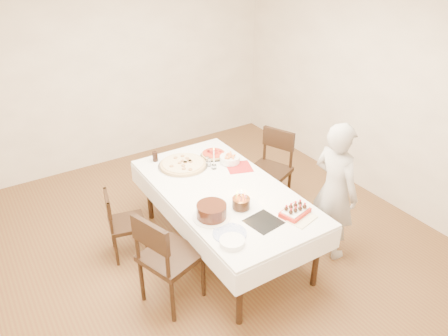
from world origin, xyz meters
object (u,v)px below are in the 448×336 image
pizza_pepperoni (213,154)px  strawberry_box (295,212)px  dining_table (224,220)px  cola_glass (155,157)px  person (335,191)px  birthday_cake (241,200)px  taper_candle (214,158)px  layer_cake (212,211)px  pizza_white (183,164)px  chair_right_savory (269,172)px  pasta_bowl (230,159)px  chair_left_dessert (171,256)px  chair_left_savory (127,223)px

pizza_pepperoni → strawberry_box: (0.03, -1.40, 0.01)m
dining_table → pizza_pepperoni: (0.29, 0.68, 0.40)m
cola_glass → strawberry_box: 1.77m
pizza_pepperoni → cola_glass: cola_glass is taller
strawberry_box → dining_table: bearing=113.9°
person → birthday_cake: size_ratio=8.81×
taper_candle → layer_cake: taper_candle is taller
pizza_white → strawberry_box: bearing=-72.3°
pizza_pepperoni → birthday_cake: 1.10m
taper_candle → birthday_cake: 0.81m
chair_right_savory → cola_glass: (-1.23, 0.52, 0.32)m
chair_right_savory → layer_cake: (-1.25, -0.75, 0.33)m
pizza_white → pizza_pepperoni: bearing=3.6°
pasta_bowl → cola_glass: (-0.69, 0.49, 0.01)m
dining_table → chair_left_dessert: chair_left_dessert is taller
chair_left_savory → strawberry_box: bearing=148.0°
pasta_bowl → layer_cake: layer_cake is taller
chair_left_savory → layer_cake: (0.54, -0.82, 0.43)m
pizza_pepperoni → taper_candle: bearing=-120.1°
chair_left_savory → pizza_white: bearing=-154.0°
cola_glass → dining_table: bearing=-70.5°
chair_left_dessert → chair_right_savory: bearing=-173.8°
birthday_cake → chair_right_savory: bearing=39.4°
cola_glass → layer_cake: layer_cake is taller
pizza_pepperoni → dining_table: bearing=-112.9°
taper_candle → layer_cake: 0.91m
cola_glass → strawberry_box: (0.65, -1.65, -0.02)m
pizza_white → birthday_cake: bearing=-85.5°
chair_left_savory → birthday_cake: size_ratio=4.57×
taper_candle → layer_cake: (-0.49, -0.77, -0.06)m
pizza_pepperoni → strawberry_box: size_ratio=1.10×
chair_right_savory → person: (0.03, -1.03, 0.26)m
chair_left_savory → pasta_bowl: size_ratio=3.45×
dining_table → pasta_bowl: bearing=51.0°
person → strawberry_box: 0.62m
dining_table → chair_left_dessert: bearing=-155.6°
person → pizza_pepperoni: person is taller
pizza_pepperoni → strawberry_box: bearing=-88.7°
chair_left_savory → layer_cake: 1.07m
chair_right_savory → chair_left_savory: size_ratio=1.26×
pasta_bowl → layer_cake: (-0.71, -0.79, 0.02)m
pizza_pepperoni → cola_glass: 0.67m
pizza_pepperoni → layer_cake: bearing=-122.0°
pizza_white → strawberry_box: size_ratio=2.02×
cola_glass → strawberry_box: bearing=-68.6°
chair_right_savory → birthday_cake: bearing=-163.2°
chair_left_savory → chair_left_dessert: bearing=109.5°
taper_candle → pizza_white: bearing=137.8°
chair_right_savory → birthday_cake: 1.27m
pizza_white → pizza_pepperoni: 0.41m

